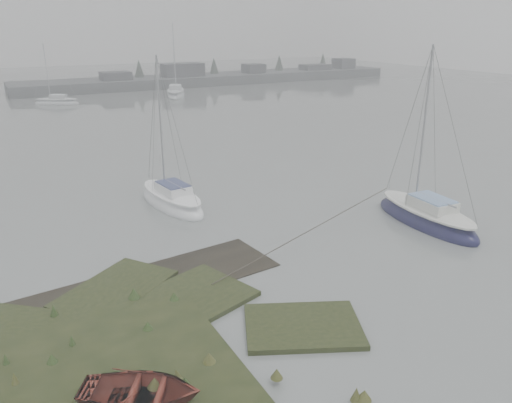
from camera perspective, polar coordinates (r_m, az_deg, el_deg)
name	(u,v)px	position (r m, az deg, el deg)	size (l,w,h in m)	color
ground	(88,140)	(42.82, -18.68, 6.73)	(160.00, 160.00, 0.00)	slate
far_shoreline	(222,77)	(81.06, -3.90, 13.96)	(60.00, 8.00, 4.15)	#4C4F51
sailboat_main	(426,218)	(24.65, 18.87, -1.76)	(2.35, 6.22, 8.63)	#131238
sailboat_white	(172,201)	(26.00, -9.60, 0.11)	(2.62, 5.89, 8.03)	white
sailboat_far_b	(176,94)	(66.35, -9.15, 12.03)	(4.74, 7.16, 9.64)	#B3B8BE
sailboat_far_c	(57,102)	(63.26, -21.80, 10.47)	(5.38, 3.97, 7.33)	silver
dinghy	(140,391)	(13.07, -13.10, -20.39)	(2.08, 2.91, 0.60)	maroon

